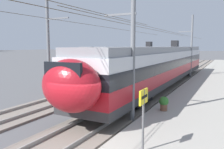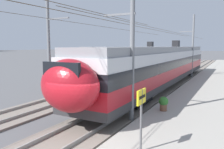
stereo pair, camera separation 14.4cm
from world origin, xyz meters
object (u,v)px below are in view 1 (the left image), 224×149
at_px(train_far_track, 138,59).
at_px(catenary_mast_mid, 131,46).
at_px(catenary_mast_far_side, 50,47).
at_px(catenary_mast_east, 191,46).
at_px(train_near_platform, 163,64).
at_px(potted_plant_by_shelter, 164,102).
at_px(platform_sign, 143,106).

relative_size(train_far_track, catenary_mast_mid, 0.56).
bearing_deg(catenary_mast_far_side, catenary_mast_east, -26.13).
relative_size(catenary_mast_mid, catenary_mast_east, 1.00).
height_order(train_near_platform, potted_plant_by_shelter, train_near_platform).
xyz_separation_m(train_far_track, catenary_mast_far_side, (-14.13, 1.70, 1.65)).
xyz_separation_m(catenary_mast_far_side, potted_plant_by_shelter, (-0.69, -9.01, -3.12)).
bearing_deg(train_near_platform, train_far_track, 39.71).
xyz_separation_m(catenary_mast_mid, platform_sign, (-3.46, -1.95, -2.00)).
xyz_separation_m(train_near_platform, train_far_track, (5.68, 4.72, -0.01)).
xyz_separation_m(train_near_platform, potted_plant_by_shelter, (-9.14, -2.59, -1.48)).
relative_size(train_near_platform, potted_plant_by_shelter, 37.24).
distance_m(train_far_track, catenary_mast_mid, 17.81).
bearing_deg(catenary_mast_east, catenary_mast_mid, 180.00).
bearing_deg(catenary_mast_far_side, platform_sign, -121.70).
bearing_deg(catenary_mast_far_side, potted_plant_by_shelter, -94.36).
distance_m(train_near_platform, catenary_mast_far_side, 10.74).
xyz_separation_m(catenary_mast_east, platform_sign, (-21.80, -1.95, -2.07)).
bearing_deg(train_far_track, catenary_mast_far_side, 173.13).
bearing_deg(catenary_mast_mid, train_near_platform, 6.90).
height_order(catenary_mast_mid, catenary_mast_far_side, catenary_mast_mid).
xyz_separation_m(catenary_mast_east, potted_plant_by_shelter, (-16.49, -1.26, -3.21)).
xyz_separation_m(catenary_mast_mid, potted_plant_by_shelter, (1.85, -1.26, -3.14)).
height_order(train_near_platform, catenary_mast_mid, catenary_mast_mid).
bearing_deg(platform_sign, catenary_mast_far_side, 58.30).
bearing_deg(train_near_platform, potted_plant_by_shelter, -164.20).
relative_size(train_near_platform, catenary_mast_far_side, 0.67).
height_order(catenary_mast_far_side, platform_sign, catenary_mast_far_side).
bearing_deg(catenary_mast_far_side, train_far_track, -6.87).
xyz_separation_m(platform_sign, potted_plant_by_shelter, (5.31, 0.69, -1.14)).
bearing_deg(catenary_mast_east, potted_plant_by_shelter, -175.65).
relative_size(train_far_track, catenary_mast_far_side, 0.56).
relative_size(train_near_platform, catenary_mast_east, 0.67).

